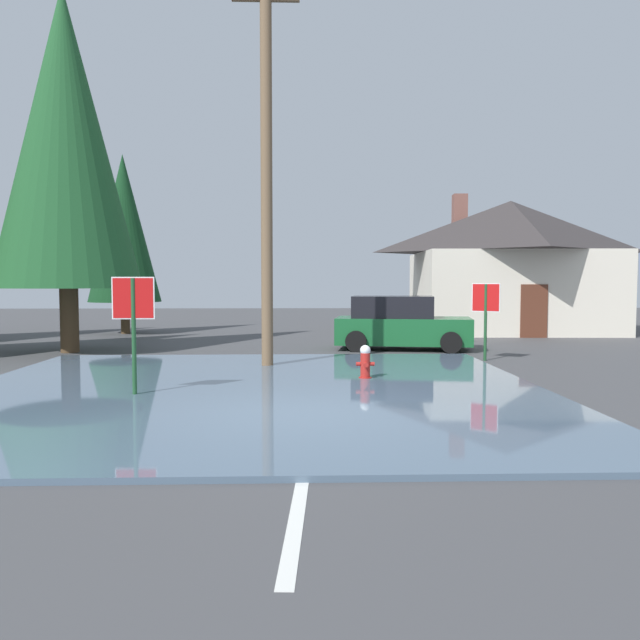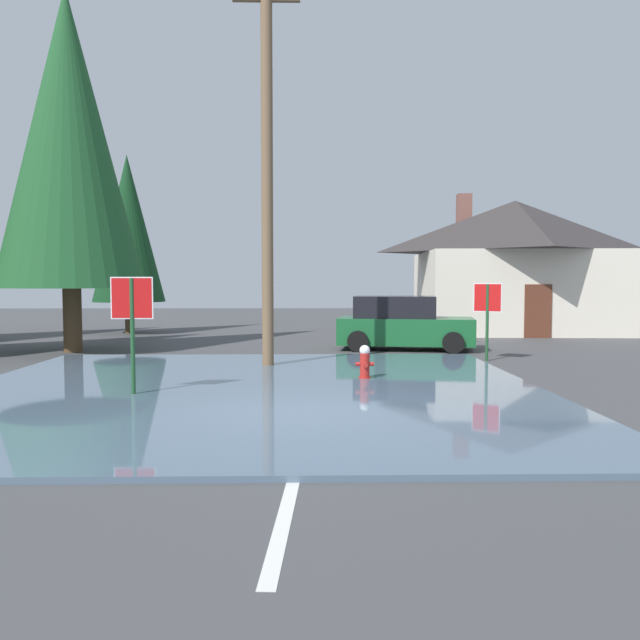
% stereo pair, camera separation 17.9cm
% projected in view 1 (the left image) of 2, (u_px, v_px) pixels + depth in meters
% --- Properties ---
extents(ground_plane, '(80.00, 80.00, 0.10)m').
position_uv_depth(ground_plane, '(303.00, 422.00, 9.89)').
color(ground_plane, '#424244').
extents(flood_puddle, '(11.23, 11.18, 0.08)m').
position_uv_depth(flood_puddle, '(251.00, 390.00, 12.27)').
color(flood_puddle, '#4C6075').
rests_on(flood_puddle, ground).
extents(lane_stop_bar, '(3.85, 0.57, 0.01)m').
position_uv_depth(lane_stop_bar, '(370.00, 461.00, 7.56)').
color(lane_stop_bar, silver).
rests_on(lane_stop_bar, ground).
extents(lane_center_stripe, '(0.31, 2.95, 0.01)m').
position_uv_depth(lane_center_stripe, '(297.00, 514.00, 5.84)').
color(lane_center_stripe, silver).
rests_on(lane_center_stripe, ground).
extents(stop_sign_near, '(0.76, 0.08, 2.20)m').
position_uv_depth(stop_sign_near, '(133.00, 312.00, 11.49)').
color(stop_sign_near, '#1E4C28').
rests_on(stop_sign_near, ground).
extents(fire_hydrant, '(0.39, 0.33, 0.78)m').
position_uv_depth(fire_hydrant, '(365.00, 364.00, 13.51)').
color(fire_hydrant, '#AD231E').
rests_on(fire_hydrant, ground).
extents(utility_pole, '(1.60, 0.28, 9.38)m').
position_uv_depth(utility_pole, '(266.00, 166.00, 15.27)').
color(utility_pole, brown).
rests_on(utility_pole, ground).
extents(stop_sign_far, '(0.64, 0.44, 2.07)m').
position_uv_depth(stop_sign_far, '(486.00, 306.00, 16.97)').
color(stop_sign_far, '#1E4C28').
rests_on(stop_sign_far, ground).
extents(house, '(8.57, 7.52, 5.93)m').
position_uv_depth(house, '(510.00, 264.00, 27.06)').
color(house, silver).
rests_on(house, ground).
extents(parked_car, '(4.36, 2.55, 1.66)m').
position_uv_depth(parked_car, '(400.00, 324.00, 19.82)').
color(parked_car, '#195B2D').
rests_on(parked_car, ground).
extents(pine_tree_tall_left, '(2.87, 2.87, 7.17)m').
position_uv_depth(pine_tree_tall_left, '(124.00, 229.00, 25.55)').
color(pine_tree_tall_left, '#4C3823').
rests_on(pine_tree_tall_left, ground).
extents(pine_tree_short_left, '(4.28, 4.28, 10.69)m').
position_uv_depth(pine_tree_short_left, '(65.00, 138.00, 18.68)').
color(pine_tree_short_left, '#4C3823').
rests_on(pine_tree_short_left, ground).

